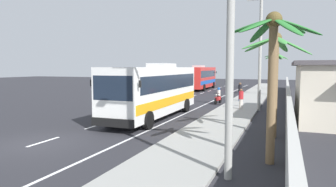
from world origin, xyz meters
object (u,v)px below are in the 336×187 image
(coach_bus_foreground, at_px, (154,89))
(palm_fourth, at_px, (275,64))
(pedestrian_near_kerb, at_px, (241,98))
(palm_nearest, at_px, (276,65))
(palm_second, at_px, (275,61))
(motorcycle_beside_bus, at_px, (218,97))
(coach_bus_far_lane, at_px, (201,77))
(utility_pole_nearest, at_px, (229,5))
(utility_pole_mid, at_px, (260,46))
(pedestrian_midwalk, at_px, (240,91))
(palm_third, at_px, (273,55))

(coach_bus_foreground, relative_size, palm_fourth, 2.13)
(pedestrian_near_kerb, height_order, palm_nearest, palm_nearest)
(pedestrian_near_kerb, height_order, palm_second, palm_second)
(coach_bus_foreground, bearing_deg, motorcycle_beside_bus, 75.67)
(coach_bus_far_lane, xyz_separation_m, utility_pole_nearest, (10.76, -36.43, 3.33))
(motorcycle_beside_bus, distance_m, utility_pole_mid, 6.90)
(utility_pole_mid, bearing_deg, palm_second, 89.17)
(coach_bus_foreground, height_order, palm_fourth, palm_fourth)
(utility_pole_nearest, height_order, utility_pole_mid, utility_pole_nearest)
(pedestrian_midwalk, height_order, palm_fourth, palm_fourth)
(utility_pole_nearest, xyz_separation_m, utility_pole_mid, (-0.31, 15.72, -0.12))
(motorcycle_beside_bus, bearing_deg, palm_second, 78.03)
(pedestrian_near_kerb, xyz_separation_m, palm_nearest, (2.18, 14.00, 2.77))
(coach_bus_foreground, distance_m, utility_pole_mid, 9.42)
(palm_second, distance_m, palm_fourth, 33.17)
(pedestrian_midwalk, height_order, utility_pole_mid, utility_pole_mid)
(coach_bus_foreground, height_order, palm_nearest, palm_nearest)
(palm_third, bearing_deg, coach_bus_foreground, 136.33)
(pedestrian_midwalk, xyz_separation_m, utility_pole_mid, (2.26, -5.55, 4.07))
(utility_pole_mid, xyz_separation_m, palm_third, (1.50, -13.66, -1.29))
(palm_second, bearing_deg, palm_third, -88.24)
(pedestrian_midwalk, xyz_separation_m, palm_nearest, (3.12, 7.88, 2.67))
(palm_nearest, height_order, palm_second, palm_second)
(palm_third, distance_m, palm_fourth, 4.32)
(utility_pole_mid, distance_m, palm_third, 13.80)
(utility_pole_mid, distance_m, palm_second, 23.81)
(pedestrian_near_kerb, bearing_deg, palm_nearest, 146.67)
(palm_nearest, relative_size, palm_fourth, 1.04)
(coach_bus_foreground, distance_m, pedestrian_midwalk, 12.40)
(palm_second, bearing_deg, coach_bus_foreground, -102.72)
(palm_second, bearing_deg, palm_nearest, -87.15)
(utility_pole_mid, bearing_deg, coach_bus_foreground, -136.34)
(coach_bus_foreground, xyz_separation_m, palm_second, (6.75, 29.91, 2.47))
(coach_bus_far_lane, bearing_deg, palm_third, -70.83)
(coach_bus_foreground, distance_m, motorcycle_beside_bus, 9.86)
(palm_nearest, height_order, palm_third, palm_third)
(palm_second, bearing_deg, coach_bus_far_lane, -164.07)
(coach_bus_foreground, bearing_deg, utility_pole_mid, 43.66)
(coach_bus_foreground, height_order, motorcycle_beside_bus, coach_bus_foreground)
(coach_bus_foreground, bearing_deg, palm_nearest, 69.59)
(coach_bus_far_lane, bearing_deg, palm_nearest, -32.80)
(coach_bus_far_lane, relative_size, utility_pole_mid, 1.15)
(palm_third, bearing_deg, pedestrian_near_kerb, 102.16)
(coach_bus_foreground, distance_m, palm_second, 30.76)
(coach_bus_far_lane, bearing_deg, utility_pole_nearest, -73.54)
(coach_bus_far_lane, distance_m, utility_pole_mid, 23.42)
(utility_pole_nearest, bearing_deg, motorcycle_beside_bus, 102.69)
(motorcycle_beside_bus, distance_m, utility_pole_nearest, 20.10)
(coach_bus_far_lane, height_order, palm_third, palm_third)
(coach_bus_foreground, relative_size, motorcycle_beside_bus, 5.59)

